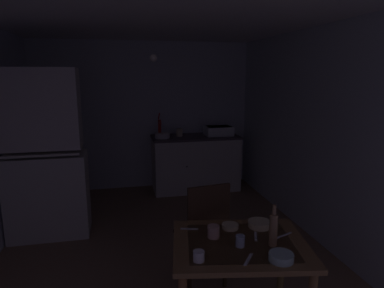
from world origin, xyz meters
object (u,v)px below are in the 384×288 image
Objects in this scene: sink_basin at (218,131)px; chair_far_side at (204,233)px; serving_bowl_wide at (259,224)px; glass_bottle at (273,229)px; mixing_bowl_counter at (162,136)px; teacup_cream at (240,241)px; dining_table at (240,255)px; hutch_cabinet at (46,160)px; hand_pump at (160,127)px.

sink_basin reaches higher than chair_far_side.
glass_bottle is at bearing -95.27° from serving_bowl_wide.
mixing_bowl_counter is 2.95× the size of teacup_cream.
glass_bottle is at bearing -24.22° from dining_table.
hutch_cabinet is at bearing 136.67° from serving_bowl_wide.
teacup_cream is at bearing -51.37° from hutch_cabinet.
serving_bowl_wide is 0.37m from teacup_cream.
mixing_bowl_counter is (0.03, -0.10, -0.13)m from hand_pump.
mixing_bowl_counter is at bearing 92.42° from dining_table.
dining_table is at bearing 68.82° from teacup_cream.
hand_pump is at bearing 107.16° from mixing_bowl_counter.
serving_bowl_wide is (1.89, -1.78, -0.18)m from hutch_cabinet.
teacup_cream reaches higher than serving_bowl_wide.
hutch_cabinet is 4.48× the size of sink_basin.
sink_basin is at bearing 75.80° from teacup_cream.
teacup_cream is at bearing -87.58° from hand_pump.
chair_far_side is at bearing 100.47° from dining_table.
mixing_bowl_counter is 3.19m from dining_table.
serving_bowl_wide is 0.59× the size of glass_bottle.
hutch_cabinet is at bearing -141.85° from mixing_bowl_counter.
glass_bottle is (0.34, -3.27, -0.09)m from mixing_bowl_counter.
chair_far_side is at bearing 130.61° from serving_bowl_wide.
serving_bowl_wide is at bearing 84.73° from glass_bottle.
glass_bottle is at bearing -100.27° from sink_basin.
hand_pump is at bearing 40.86° from hutch_cabinet.
sink_basin reaches higher than mixing_bowl_counter.
chair_far_side is (-0.92, -2.62, -0.47)m from sink_basin.
chair_far_side is 3.31× the size of glass_bottle.
dining_table is 13.49× the size of teacup_cream.
dining_table is 0.33m from serving_bowl_wide.
mixing_bowl_counter reaches higher than teacup_cream.
mixing_bowl_counter is 0.78× the size of glass_bottle.
chair_far_side is at bearing -41.78° from hutch_cabinet.
glass_bottle is (0.37, -3.36, -0.23)m from hand_pump.
glass_bottle is at bearing -84.05° from mixing_bowl_counter.
chair_far_side is 0.58m from serving_bowl_wide.
hutch_cabinet is 11.24× the size of serving_bowl_wide.
chair_far_side is at bearing 114.53° from glass_bottle.
glass_bottle is (-0.60, -3.32, -0.14)m from sink_basin.
sink_basin is at bearing 79.73° from glass_bottle.
dining_table is at bearing -87.58° from mixing_bowl_counter.
sink_basin is 3.37m from glass_bottle.
glass_bottle is (1.86, -2.07, -0.08)m from hutch_cabinet.
sink_basin is 1.47× the size of glass_bottle.
sink_basin reaches higher than dining_table.
hand_pump reaches higher than dining_table.
sink_basin is 0.45× the size of chair_far_side.
hutch_cabinet is 6.60× the size of glass_bottle.
mixing_bowl_counter is 3.00m from serving_bowl_wide.
teacup_cream is 0.25m from glass_bottle.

